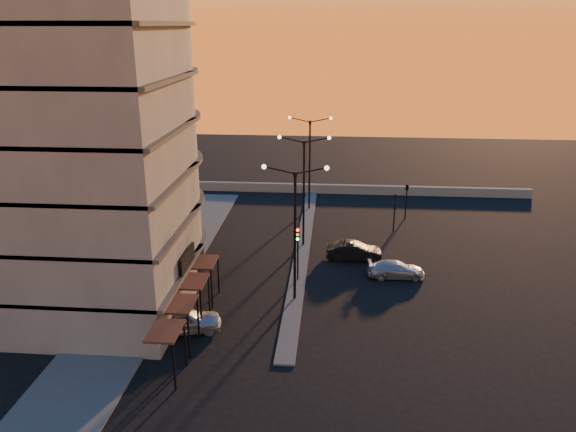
# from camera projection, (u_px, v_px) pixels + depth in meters

# --- Properties ---
(ground) EXTENTS (120.00, 120.00, 0.00)m
(ground) POSITION_uv_depth(u_px,v_px,m) (295.00, 299.00, 38.64)
(ground) COLOR black
(ground) RESTS_ON ground
(sidewalk_west) EXTENTS (5.00, 40.00, 0.12)m
(sidewalk_west) POSITION_uv_depth(u_px,v_px,m) (163.00, 269.00, 43.23)
(sidewalk_west) COLOR #4D4D4B
(sidewalk_west) RESTS_ON ground
(median) EXTENTS (1.20, 36.00, 0.12)m
(median) POSITION_uv_depth(u_px,v_px,m) (303.00, 245.00, 48.05)
(median) COLOR #4D4D4B
(median) RESTS_ON ground
(parapet) EXTENTS (44.00, 0.50, 1.00)m
(parapet) POSITION_uv_depth(u_px,v_px,m) (330.00, 189.00, 62.83)
(parapet) COLOR slate
(parapet) RESTS_ON ground
(building) EXTENTS (14.35, 17.08, 25.00)m
(building) POSITION_uv_depth(u_px,v_px,m) (78.00, 124.00, 35.94)
(building) COLOR slate
(building) RESTS_ON ground
(streetlamp_near) EXTENTS (4.32, 0.32, 9.51)m
(streetlamp_near) POSITION_uv_depth(u_px,v_px,m) (295.00, 223.00, 36.83)
(streetlamp_near) COLOR black
(streetlamp_near) RESTS_ON ground
(streetlamp_mid) EXTENTS (4.32, 0.32, 9.51)m
(streetlamp_mid) POSITION_uv_depth(u_px,v_px,m) (304.00, 183.00, 46.26)
(streetlamp_mid) COLOR black
(streetlamp_mid) RESTS_ON ground
(streetlamp_far) EXTENTS (4.32, 0.32, 9.51)m
(streetlamp_far) POSITION_uv_depth(u_px,v_px,m) (310.00, 156.00, 55.68)
(streetlamp_far) COLOR black
(streetlamp_far) RESTS_ON ground
(traffic_light_main) EXTENTS (0.28, 0.44, 4.25)m
(traffic_light_main) POSITION_uv_depth(u_px,v_px,m) (298.00, 245.00, 40.41)
(traffic_light_main) COLOR black
(traffic_light_main) RESTS_ON ground
(signal_east_a) EXTENTS (0.13, 0.16, 3.60)m
(signal_east_a) POSITION_uv_depth(u_px,v_px,m) (394.00, 212.00, 50.57)
(signal_east_a) COLOR black
(signal_east_a) RESTS_ON ground
(signal_east_b) EXTENTS (0.42, 1.99, 3.60)m
(signal_east_b) POSITION_uv_depth(u_px,v_px,m) (407.00, 188.00, 53.84)
(signal_east_b) COLOR black
(signal_east_b) RESTS_ON ground
(car_hatchback) EXTENTS (4.92, 2.94, 1.57)m
(car_hatchback) POSITION_uv_depth(u_px,v_px,m) (183.00, 320.00, 34.38)
(car_hatchback) COLOR #B2B6BA
(car_hatchback) RESTS_ON ground
(car_sedan) EXTENTS (4.45, 1.62, 1.46)m
(car_sedan) POSITION_uv_depth(u_px,v_px,m) (354.00, 251.00, 44.97)
(car_sedan) COLOR black
(car_sedan) RESTS_ON ground
(car_wagon) EXTENTS (4.31, 1.93, 1.23)m
(car_wagon) POSITION_uv_depth(u_px,v_px,m) (396.00, 269.00, 41.88)
(car_wagon) COLOR #ACB1B4
(car_wagon) RESTS_ON ground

